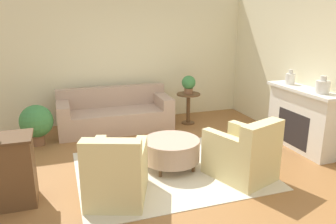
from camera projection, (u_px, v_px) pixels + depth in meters
The scene contains 14 objects.
ground_plane at pixel (170, 170), 4.96m from camera, with size 16.00×16.00×0.00m, color #996638.
wall_back at pixel (128, 57), 7.14m from camera, with size 9.53×0.12×2.80m.
wall_right at pixel (324, 69), 5.40m from camera, with size 0.12×9.26×2.80m.
rug at pixel (170, 170), 4.96m from camera, with size 2.74×2.21×0.01m.
couch at pixel (115, 115), 6.71m from camera, with size 2.26×0.91×0.83m.
armchair_left at pixel (117, 174), 4.08m from camera, with size 0.95×1.06×0.89m.
armchair_right at pixel (243, 155), 4.63m from camera, with size 0.95×1.06×0.89m.
ottoman_table at pixel (171, 150), 4.97m from camera, with size 0.86×0.86×0.44m.
side_table at pixel (188, 103), 7.02m from camera, with size 0.50×0.50×0.67m.
fireplace at pixel (302, 117), 5.65m from camera, with size 0.44×1.50×1.07m.
vase_mantel_near at pixel (290, 78), 5.83m from camera, with size 0.16×0.16×0.26m.
vase_mantel_far at pixel (323, 86), 5.12m from camera, with size 0.22×0.22×0.28m.
potted_plant_on_side_table at pixel (189, 84), 6.89m from camera, with size 0.29×0.29×0.38m.
potted_plant_floor at pixel (36, 122), 5.82m from camera, with size 0.58×0.58×0.74m.
Camera 1 is at (-1.47, -4.28, 2.22)m, focal length 35.00 mm.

